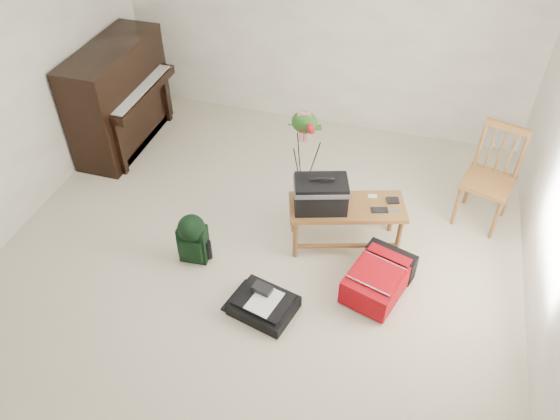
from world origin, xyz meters
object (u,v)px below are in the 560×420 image
(dining_chair, at_px, (489,178))
(black_duffel, at_px, (264,304))
(flower_stand, at_px, (303,155))
(piano, at_px, (120,99))
(green_backpack, at_px, (192,237))
(bench, at_px, (329,194))
(red_suitcase, at_px, (379,275))

(dining_chair, relative_size, black_duffel, 1.73)
(flower_stand, bearing_deg, piano, 162.34)
(black_duffel, relative_size, green_backpack, 1.16)
(dining_chair, relative_size, flower_stand, 0.98)
(piano, xyz_separation_m, bench, (2.77, -1.02, 0.00))
(piano, xyz_separation_m, black_duffel, (2.44, -2.05, -0.52))
(black_duffel, height_order, flower_stand, flower_stand)
(piano, relative_size, flower_stand, 1.37)
(piano, distance_m, black_duffel, 3.23)
(red_suitcase, height_order, black_duffel, red_suitcase)
(black_duffel, bearing_deg, piano, 153.86)
(piano, relative_size, green_backpack, 2.81)
(red_suitcase, bearing_deg, piano, 173.24)
(black_duffel, relative_size, flower_stand, 0.57)
(piano, relative_size, red_suitcase, 1.89)
(dining_chair, height_order, flower_stand, flower_stand)
(flower_stand, bearing_deg, green_backpack, -129.40)
(piano, xyz_separation_m, green_backpack, (1.60, -1.64, -0.31))
(green_backpack, bearing_deg, black_duffel, -30.90)
(dining_chair, bearing_deg, piano, -167.17)
(dining_chair, distance_m, flower_stand, 1.89)
(red_suitcase, bearing_deg, black_duffel, -131.57)
(dining_chair, xyz_separation_m, red_suitcase, (-0.86, -1.26, -0.37))
(piano, bearing_deg, flower_stand, -9.56)
(dining_chair, height_order, red_suitcase, dining_chair)
(bench, distance_m, green_backpack, 1.36)
(black_duffel, bearing_deg, dining_chair, 59.44)
(piano, relative_size, dining_chair, 1.40)
(red_suitcase, bearing_deg, green_backpack, -158.08)
(piano, xyz_separation_m, dining_chair, (4.24, -0.23, -0.08))
(bench, relative_size, flower_stand, 1.09)
(piano, bearing_deg, black_duffel, -40.07)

